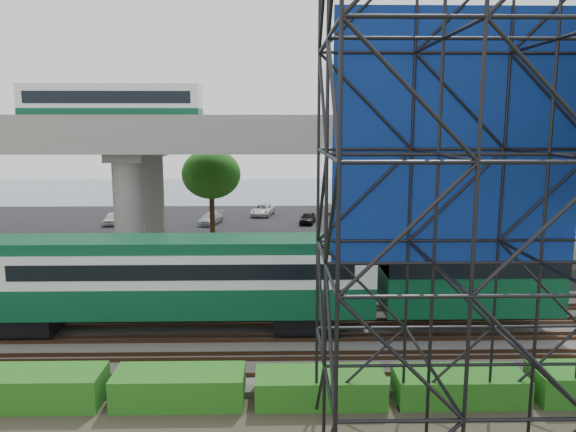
{
  "coord_description": "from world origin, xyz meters",
  "views": [
    {
      "loc": [
        -0.52,
        -23.01,
        9.84
      ],
      "look_at": [
        0.07,
        6.0,
        5.01
      ],
      "focal_mm": 35.0,
      "sensor_mm": 36.0,
      "label": 1
    }
  ],
  "objects": [
    {
      "name": "ground",
      "position": [
        0.0,
        0.0,
        0.0
      ],
      "size": [
        140.0,
        140.0,
        0.0
      ],
      "primitive_type": "plane",
      "color": "#474233",
      "rests_on": "ground"
    },
    {
      "name": "ballast_bed",
      "position": [
        0.0,
        2.0,
        0.1
      ],
      "size": [
        90.0,
        12.0,
        0.2
      ],
      "primitive_type": "cube",
      "color": "slate",
      "rests_on": "ground"
    },
    {
      "name": "service_road",
      "position": [
        0.0,
        10.5,
        0.04
      ],
      "size": [
        90.0,
        5.0,
        0.08
      ],
      "primitive_type": "cube",
      "color": "black",
      "rests_on": "ground"
    },
    {
      "name": "parking_lot",
      "position": [
        0.0,
        34.0,
        0.04
      ],
      "size": [
        90.0,
        18.0,
        0.08
      ],
      "primitive_type": "cube",
      "color": "black",
      "rests_on": "ground"
    },
    {
      "name": "harbor_water",
      "position": [
        0.0,
        56.0,
        0.01
      ],
      "size": [
        140.0,
        40.0,
        0.03
      ],
      "primitive_type": "cube",
      "color": "slate",
      "rests_on": "ground"
    },
    {
      "name": "rail_tracks",
      "position": [
        0.0,
        2.0,
        0.28
      ],
      "size": [
        90.0,
        9.52,
        0.16
      ],
      "color": "#472D1E",
      "rests_on": "ballast_bed"
    },
    {
      "name": "commuter_train",
      "position": [
        -3.53,
        2.0,
        2.88
      ],
      "size": [
        29.3,
        3.06,
        4.3
      ],
      "color": "black",
      "rests_on": "rail_tracks"
    },
    {
      "name": "overpass",
      "position": [
        -0.85,
        16.0,
        8.21
      ],
      "size": [
        80.0,
        12.0,
        12.4
      ],
      "color": "#9E9B93",
      "rests_on": "ground"
    },
    {
      "name": "scaffold_tower",
      "position": [
        5.33,
        -7.98,
        7.47
      ],
      "size": [
        9.36,
        6.36,
        15.0
      ],
      "color": "black",
      "rests_on": "ground"
    },
    {
      "name": "hedge_strip",
      "position": [
        1.01,
        -4.3,
        0.56
      ],
      "size": [
        34.6,
        1.8,
        1.2
      ],
      "color": "#155F15",
      "rests_on": "ground"
    },
    {
      "name": "trees",
      "position": [
        -4.67,
        16.17,
        5.57
      ],
      "size": [
        40.94,
        16.94,
        7.69
      ],
      "color": "#382314",
      "rests_on": "ground"
    },
    {
      "name": "suv",
      "position": [
        -8.42,
        10.3,
        0.71
      ],
      "size": [
        4.94,
        3.23,
        1.26
      ],
      "primitive_type": "imported",
      "rotation": [
        0.0,
        0.0,
        1.3
      ],
      "color": "black",
      "rests_on": "service_road"
    },
    {
      "name": "parked_cars",
      "position": [
        0.81,
        33.71,
        0.65
      ],
      "size": [
        35.23,
        9.33,
        1.23
      ],
      "color": "silver",
      "rests_on": "parking_lot"
    }
  ]
}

